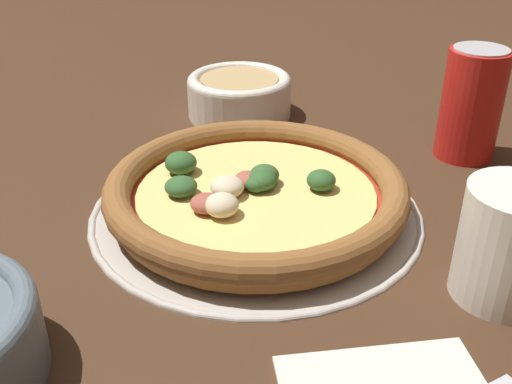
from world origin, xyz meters
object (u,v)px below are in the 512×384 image
object	(u,v)px
pizza_tray	(256,210)
beverage_can	(472,104)
bowl_near	(239,93)
drinking_cup	(510,244)
pizza	(255,191)

from	to	relation	value
pizza_tray	beverage_can	bearing A→B (deg)	78.39
bowl_near	beverage_can	distance (m)	0.29
drinking_cup	beverage_can	size ratio (longest dim) A/B	0.74
pizza	bowl_near	distance (m)	0.25
pizza	beverage_can	bearing A→B (deg)	78.31
pizza	bowl_near	size ratio (longest dim) A/B	2.13
pizza_tray	bowl_near	bearing A→B (deg)	145.20
drinking_cup	beverage_can	bearing A→B (deg)	129.51
pizza_tray	bowl_near	size ratio (longest dim) A/B	2.36
bowl_near	drinking_cup	xyz separation A→B (m)	(0.42, -0.08, 0.02)
drinking_cup	beverage_can	distance (m)	0.25
pizza_tray	pizza	bearing A→B (deg)	-124.58
beverage_can	bowl_near	bearing A→B (deg)	-155.05
pizza	bowl_near	bearing A→B (deg)	144.97
pizza_tray	drinking_cup	distance (m)	0.23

